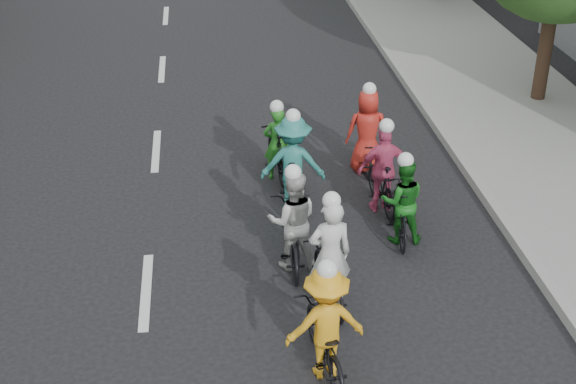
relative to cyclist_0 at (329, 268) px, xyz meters
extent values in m
plane|color=black|center=(-2.70, 0.58, -0.61)|extent=(120.00, 120.00, 0.00)
cube|color=gray|center=(5.30, 10.58, -0.53)|extent=(4.00, 80.00, 0.15)
cube|color=#999993|center=(3.35, 10.58, -0.52)|extent=(0.18, 80.00, 0.18)
cylinder|color=black|center=(6.10, 7.18, 0.53)|extent=(0.32, 0.32, 2.27)
imported|color=black|center=(0.00, 0.04, -0.19)|extent=(0.72, 1.64, 0.83)
imported|color=silver|center=(0.00, -0.06, 0.26)|extent=(0.67, 0.48, 1.74)
sphere|color=white|center=(0.00, -0.06, 1.15)|extent=(0.26, 0.26, 0.26)
imported|color=black|center=(1.47, 1.70, -0.12)|extent=(0.65, 1.66, 0.97)
imported|color=#166319|center=(1.47, 1.60, 0.12)|extent=(0.77, 0.64, 1.47)
sphere|color=white|center=(1.47, 1.60, 0.88)|extent=(0.26, 0.26, 0.26)
imported|color=black|center=(-0.29, -1.43, -0.16)|extent=(0.79, 1.76, 0.89)
imported|color=#F2A51A|center=(-0.29, -1.53, 0.19)|extent=(1.10, 0.71, 1.60)
sphere|color=white|center=(-0.29, -1.53, 1.01)|extent=(0.26, 0.26, 0.26)
imported|color=black|center=(1.39, 2.75, -0.14)|extent=(0.57, 1.58, 0.93)
imported|color=#D74B79|center=(1.39, 2.65, 0.20)|extent=(0.97, 0.47, 1.61)
sphere|color=white|center=(1.39, 2.65, 1.02)|extent=(0.26, 0.26, 0.26)
imported|color=black|center=(1.42, 4.33, -0.21)|extent=(0.63, 1.56, 0.80)
imported|color=red|center=(1.42, 4.23, 0.23)|extent=(0.85, 0.58, 1.67)
sphere|color=white|center=(1.42, 4.23, 1.08)|extent=(0.26, 0.26, 0.26)
imported|color=black|center=(-0.34, 4.21, -0.12)|extent=(0.61, 1.65, 0.97)
imported|color=#278123|center=(-0.34, 4.11, 0.11)|extent=(0.56, 0.39, 1.44)
sphere|color=white|center=(-0.34, 4.11, 0.85)|extent=(0.26, 0.26, 0.26)
imported|color=black|center=(-0.40, 1.14, -0.13)|extent=(0.72, 1.86, 0.96)
imported|color=beige|center=(-0.40, 1.04, 0.21)|extent=(0.82, 0.66, 1.64)
sphere|color=white|center=(-0.40, 1.04, 1.05)|extent=(0.26, 0.26, 0.26)
imported|color=black|center=(-0.18, 3.00, -0.10)|extent=(0.70, 1.73, 1.01)
imported|color=#297B73|center=(-0.18, 2.90, 0.27)|extent=(1.22, 0.80, 1.76)
sphere|color=white|center=(-0.18, 2.90, 1.17)|extent=(0.26, 0.26, 0.26)
camera|label=1|loc=(-1.69, -9.57, 6.48)|focal=50.00mm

